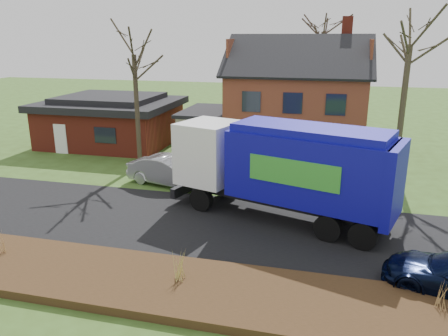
# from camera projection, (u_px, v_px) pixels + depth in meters

# --- Properties ---
(ground) EXTENTS (120.00, 120.00, 0.00)m
(ground) POSITION_uv_depth(u_px,v_px,m) (220.00, 226.00, 19.15)
(ground) COLOR #354F1A
(ground) RESTS_ON ground
(road) EXTENTS (80.00, 7.00, 0.02)m
(road) POSITION_uv_depth(u_px,v_px,m) (220.00, 226.00, 19.15)
(road) COLOR black
(road) RESTS_ON ground
(mulch_verge) EXTENTS (80.00, 3.50, 0.30)m
(mulch_verge) POSITION_uv_depth(u_px,v_px,m) (179.00, 287.00, 14.19)
(mulch_verge) COLOR #2F200F
(mulch_verge) RESTS_ON ground
(main_house) EXTENTS (12.95, 8.95, 9.26)m
(main_house) POSITION_uv_depth(u_px,v_px,m) (290.00, 95.00, 30.55)
(main_house) COLOR #BDB598
(main_house) RESTS_ON ground
(ranch_house) EXTENTS (9.80, 8.20, 3.70)m
(ranch_house) POSITION_uv_depth(u_px,v_px,m) (111.00, 120.00, 33.49)
(ranch_house) COLOR maroon
(ranch_house) RESTS_ON ground
(garbage_truck) EXTENTS (10.58, 5.65, 4.38)m
(garbage_truck) POSITION_uv_depth(u_px,v_px,m) (286.00, 166.00, 19.17)
(garbage_truck) COLOR black
(garbage_truck) RESTS_ON ground
(silver_sedan) EXTENTS (5.11, 2.77, 1.60)m
(silver_sedan) POSITION_uv_depth(u_px,v_px,m) (170.00, 171.00, 24.25)
(silver_sedan) COLOR #9C9DA3
(silver_sedan) RESTS_ON ground
(tree_front_west) EXTENTS (3.24, 3.24, 9.63)m
(tree_front_west) POSITION_uv_depth(u_px,v_px,m) (133.00, 37.00, 25.83)
(tree_front_west) COLOR #392F22
(tree_front_west) RESTS_ON ground
(tree_front_east) EXTENTS (3.88, 3.88, 10.78)m
(tree_front_east) POSITION_uv_depth(u_px,v_px,m) (413.00, 21.00, 23.92)
(tree_front_east) COLOR #403826
(tree_front_east) RESTS_ON ground
(tree_back) EXTENTS (3.57, 3.57, 11.32)m
(tree_back) POSITION_uv_depth(u_px,v_px,m) (324.00, 17.00, 35.38)
(tree_back) COLOR #3A2B23
(tree_back) RESTS_ON ground
(grass_clump_mid) EXTENTS (0.36, 0.30, 1.02)m
(grass_clump_mid) POSITION_uv_depth(u_px,v_px,m) (179.00, 265.00, 14.25)
(grass_clump_mid) COLOR tan
(grass_clump_mid) RESTS_ON mulch_verge
(grass_clump_east) EXTENTS (0.32, 0.26, 0.79)m
(grass_clump_east) POSITION_uv_depth(u_px,v_px,m) (445.00, 296.00, 12.74)
(grass_clump_east) COLOR olive
(grass_clump_east) RESTS_ON mulch_verge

